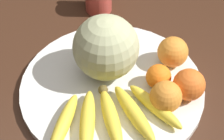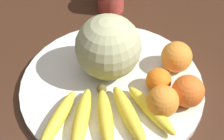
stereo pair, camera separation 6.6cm
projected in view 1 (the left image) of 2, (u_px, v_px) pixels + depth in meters
kitchen_table at (85, 104)px, 0.98m from camera, size 1.48×1.09×0.72m
fruit_bowl at (112, 87)px, 0.89m from camera, size 0.44×0.44×0.02m
melon at (106, 47)px, 0.86m from camera, size 0.16×0.16×0.16m
banana_bunch at (110, 116)px, 0.80m from camera, size 0.30×0.18×0.03m
orange_front_left at (173, 52)px, 0.91m from camera, size 0.08×0.08×0.08m
orange_front_right at (189, 85)px, 0.84m from camera, size 0.07×0.07×0.07m
orange_mid_center at (166, 97)px, 0.82m from camera, size 0.07×0.07×0.07m
orange_back_left at (159, 77)px, 0.86m from camera, size 0.06×0.06×0.06m
produce_tag at (138, 92)px, 0.87m from camera, size 0.09×0.05×0.00m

